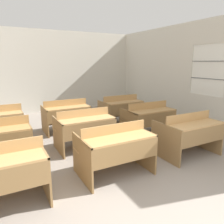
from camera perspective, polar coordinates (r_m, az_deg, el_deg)
wall_back at (r=8.24m, az=-16.81°, el=10.05°), size 6.75×0.06×2.88m
wall_right_with_window at (r=6.82m, az=19.51°, el=9.31°), size 0.06×6.95×2.88m
bench_front_center at (r=3.51m, az=0.84°, el=-9.27°), size 1.12×0.79×0.83m
bench_front_right at (r=4.46m, az=19.37°, el=-5.12°), size 1.12×0.79×0.83m
bench_second_center at (r=4.58m, az=-7.19°, el=-4.01°), size 1.12×0.79×0.83m
bench_second_right at (r=5.38m, az=9.47°, el=-1.50°), size 1.12×0.79×0.83m
bench_third_center at (r=5.78m, az=-11.86°, el=-0.60°), size 1.12×0.79×0.83m
bench_third_right at (r=6.40m, az=2.39°, el=0.99°), size 1.12×0.79×0.83m
wastepaper_bin at (r=7.96m, az=8.99°, el=1.15°), size 0.27×0.27×0.34m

